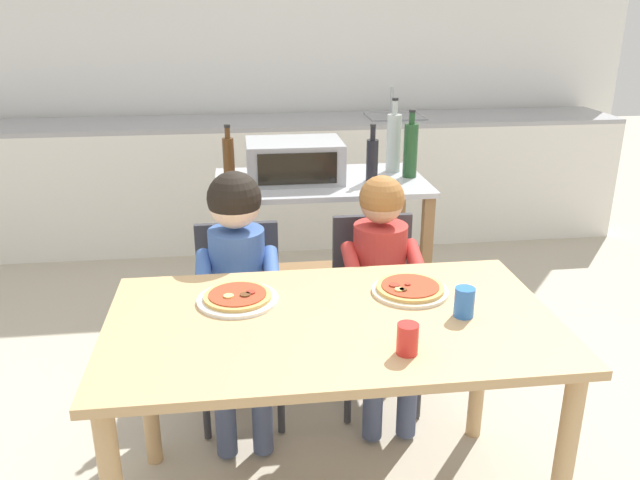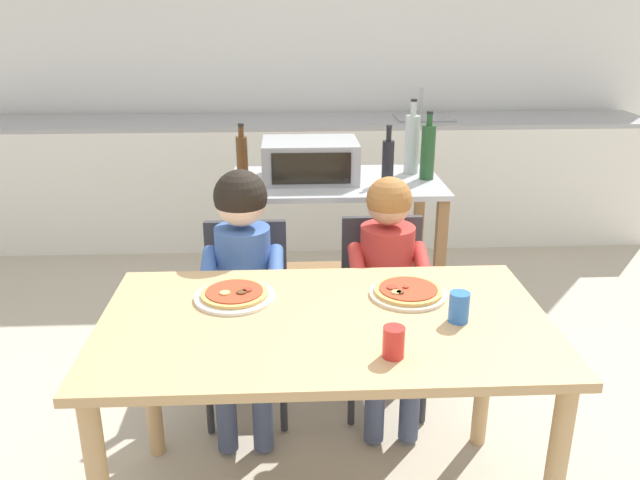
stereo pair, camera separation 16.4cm
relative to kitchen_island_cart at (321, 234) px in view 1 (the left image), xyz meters
The scene contains 18 objects.
ground_plane 0.58m from the kitchen_island_cart, behind, with size 12.59×12.59×0.00m, color #B7AD99.
back_wall_tiled 2.10m from the kitchen_island_cart, 93.72° to the left, with size 5.51×0.12×2.70m.
kitchen_counter 1.54m from the kitchen_island_cart, 94.66° to the left, with size 4.96×0.60×1.09m.
kitchen_island_cart is the anchor object (origin of this frame).
toaster_oven 0.40m from the kitchen_island_cart, behind, with size 0.46×0.34×0.19m.
bottle_tall_green_wine 0.60m from the kitchen_island_cart, 17.59° to the left, with size 0.07×0.07×0.37m.
bottle_slim_sauce 0.61m from the kitchen_island_cart, ahead, with size 0.07×0.07×0.33m.
bottle_squat_spirits 0.65m from the kitchen_island_cart, 153.50° to the right, with size 0.05×0.05×0.32m.
bottle_dark_olive_oil 0.47m from the kitchen_island_cart, 12.56° to the right, with size 0.06×0.06×0.28m.
dining_table 1.27m from the kitchen_island_cart, 95.71° to the right, with size 1.40×0.80×0.75m.
dining_chair_left 0.74m from the kitchen_island_cart, 124.42° to the right, with size 0.36×0.36×0.81m.
dining_chair_right 0.61m from the kitchen_island_cart, 74.33° to the right, with size 0.36×0.36×0.81m.
child_in_blue_striped_shirt 0.85m from the kitchen_island_cart, 119.97° to the right, with size 0.32×0.42×1.06m.
child_in_red_shirt 0.73m from the kitchen_island_cart, 76.97° to the right, with size 0.32×0.42×1.01m.
pizza_plate_white 1.20m from the kitchen_island_cart, 110.72° to the right, with size 0.27×0.27×0.03m.
pizza_plate_cream 1.14m from the kitchen_island_cart, 81.71° to the right, with size 0.26×0.26×0.03m.
drinking_cup_red 1.52m from the kitchen_island_cart, 88.05° to the right, with size 0.06×0.06×0.09m, color red.
drinking_cup_blue 1.35m from the kitchen_island_cart, 77.65° to the right, with size 0.06×0.06×0.10m, color blue.
Camera 1 is at (-0.27, -1.78, 1.68)m, focal length 36.21 mm.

